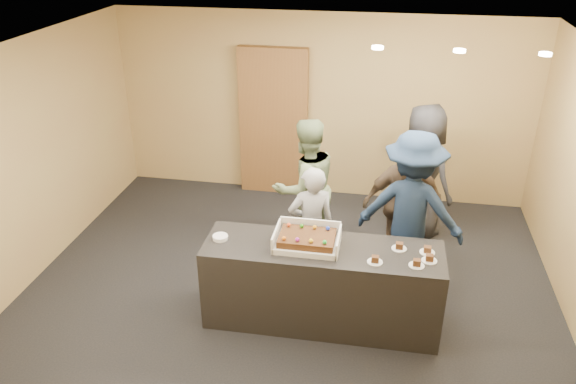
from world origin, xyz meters
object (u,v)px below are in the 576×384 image
object	(u,v)px
sheet_cake	(307,238)
person_sage_man	(305,187)
cake_box	(307,241)
plate_stack	(220,237)
person_brown_extra	(403,202)
person_navy_man	(411,210)
person_server_grey	(311,226)
serving_counter	(322,285)
storage_cabinet	(274,123)
person_dark_suit	(422,172)

from	to	relation	value
sheet_cake	person_sage_man	bearing A→B (deg)	99.38
cake_box	person_sage_man	distance (m)	1.36
plate_stack	person_sage_man	bearing A→B (deg)	64.14
sheet_cake	person_brown_extra	world-z (taller)	person_brown_extra
cake_box	person_navy_man	distance (m)	1.37
cake_box	person_server_grey	distance (m)	0.70
serving_counter	storage_cabinet	distance (m)	3.23
serving_counter	storage_cabinet	xyz separation A→B (m)	(-1.11, 2.96, 0.66)
person_sage_man	person_dark_suit	world-z (taller)	person_dark_suit
cake_box	plate_stack	size ratio (longest dim) A/B	4.12
storage_cabinet	person_sage_man	xyz separation A→B (m)	(0.72, -1.60, -0.23)
person_navy_man	person_brown_extra	xyz separation A→B (m)	(-0.08, 0.40, -0.11)
person_sage_man	storage_cabinet	bearing A→B (deg)	-101.39
person_navy_man	person_sage_man	bearing A→B (deg)	-8.53
storage_cabinet	cake_box	size ratio (longest dim) A/B	3.42
person_server_grey	person_dark_suit	xyz separation A→B (m)	(1.24, 1.34, 0.17)
plate_stack	storage_cabinet	bearing A→B (deg)	91.06
person_sage_man	cake_box	bearing A→B (deg)	63.79
storage_cabinet	person_server_grey	distance (m)	2.46
plate_stack	person_sage_man	size ratio (longest dim) A/B	0.09
person_sage_man	person_navy_man	distance (m)	1.33
cake_box	person_server_grey	world-z (taller)	person_server_grey
person_navy_man	person_brown_extra	bearing A→B (deg)	-67.55
person_navy_man	person_dark_suit	size ratio (longest dim) A/B	1.03
person_server_grey	person_dark_suit	bearing A→B (deg)	-154.58
serving_counter	plate_stack	bearing A→B (deg)	-179.55
person_sage_man	person_brown_extra	size ratio (longest dim) A/B	1.09
cake_box	plate_stack	xyz separation A→B (m)	(-0.89, -0.04, -0.03)
person_sage_man	person_dark_suit	xyz separation A→B (m)	(1.41, 0.67, 0.02)
serving_counter	person_server_grey	xyz separation A→B (m)	(-0.22, 0.69, 0.28)
person_sage_man	serving_counter	bearing A→B (deg)	70.06
storage_cabinet	person_dark_suit	size ratio (longest dim) A/B	1.23
plate_stack	person_brown_extra	xyz separation A→B (m)	(1.84, 1.34, -0.11)
person_brown_extra	person_dark_suit	distance (m)	0.75
sheet_cake	serving_counter	bearing A→B (deg)	0.00
serving_counter	person_brown_extra	xyz separation A→B (m)	(0.79, 1.32, 0.36)
serving_counter	person_dark_suit	size ratio (longest dim) A/B	1.33
serving_counter	person_navy_man	world-z (taller)	person_navy_man
cake_box	person_brown_extra	bearing A→B (deg)	53.84
person_sage_man	person_dark_suit	size ratio (longest dim) A/B	0.98
plate_stack	person_navy_man	world-z (taller)	person_navy_man
storage_cabinet	person_navy_man	distance (m)	2.85
storage_cabinet	sheet_cake	world-z (taller)	storage_cabinet
serving_counter	plate_stack	distance (m)	1.15
cake_box	person_server_grey	size ratio (longest dim) A/B	0.44
person_sage_man	person_navy_man	world-z (taller)	person_navy_man
person_navy_man	sheet_cake	bearing A→B (deg)	52.33
cake_box	sheet_cake	world-z (taller)	cake_box
plate_stack	person_navy_man	bearing A→B (deg)	26.00
plate_stack	person_dark_suit	size ratio (longest dim) A/B	0.09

